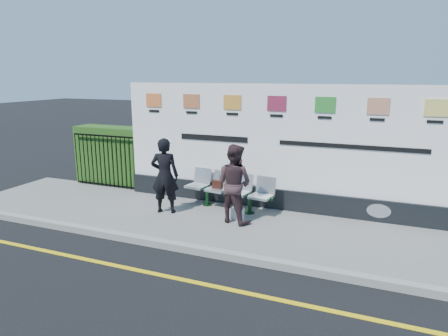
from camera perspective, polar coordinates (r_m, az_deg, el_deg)
name	(u,v)px	position (r m, az deg, el deg)	size (l,w,h in m)	color
ground	(185,280)	(6.89, -5.62, -15.68)	(80.00, 80.00, 0.00)	black
pavement	(237,225)	(8.94, 1.83, -8.19)	(14.00, 3.00, 0.12)	slate
kerb	(209,252)	(7.66, -2.12, -11.92)	(14.00, 0.18, 0.14)	gray
yellow_line	(185,280)	(6.89, -5.62, -15.65)	(14.00, 0.10, 0.01)	yellow
billboard	(276,156)	(9.66, 7.44, 1.74)	(8.00, 0.30, 3.00)	black
hedge	(114,155)	(12.38, -15.42, 1.78)	(2.35, 0.70, 1.70)	#295419
railing	(105,161)	(12.05, -16.68, 1.00)	(2.05, 0.06, 1.54)	black
bench	(228,199)	(9.73, 0.55, -4.51)	(2.26, 0.58, 0.48)	#B2B9BC
woman_left	(165,176)	(9.43, -8.46, -1.09)	(0.65, 0.43, 1.79)	black
woman_right	(234,183)	(8.75, 1.46, -2.22)	(0.85, 0.66, 1.75)	#3D272B
handbag_brown	(217,184)	(9.77, -0.96, -2.34)	(0.25, 0.11, 0.20)	black
carrier_bag_white	(238,214)	(9.08, 1.96, -6.55)	(0.27, 0.16, 0.27)	silver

